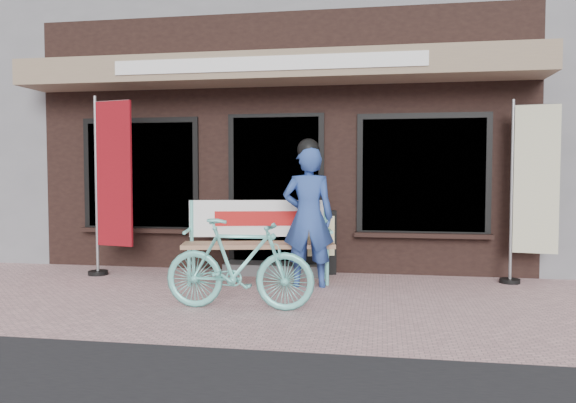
% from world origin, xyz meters
% --- Properties ---
extents(ground, '(70.00, 70.00, 0.00)m').
position_xyz_m(ground, '(0.00, 0.00, 0.00)').
color(ground, '#CA9A9A').
rests_on(ground, ground).
extents(storefront, '(7.00, 6.77, 6.00)m').
position_xyz_m(storefront, '(0.00, 4.96, 2.99)').
color(storefront, black).
rests_on(storefront, ground).
extents(bench, '(1.96, 0.86, 1.03)m').
position_xyz_m(bench, '(-0.09, 1.26, 0.60)').
color(bench, '#68CCC1').
rests_on(bench, ground).
extents(person, '(0.67, 0.49, 1.80)m').
position_xyz_m(person, '(0.59, 1.01, 0.88)').
color(person, '#29448D').
rests_on(person, ground).
extents(bicycle, '(1.54, 0.45, 0.92)m').
position_xyz_m(bicycle, '(0.05, -0.24, 0.46)').
color(bicycle, '#68CCC1').
rests_on(bicycle, ground).
extents(nobori_red, '(0.72, 0.31, 2.41)m').
position_xyz_m(nobori_red, '(-2.09, 1.25, 1.24)').
color(nobori_red, gray).
rests_on(nobori_red, ground).
extents(nobori_cream, '(0.68, 0.29, 2.29)m').
position_xyz_m(nobori_cream, '(3.28, 1.60, 1.18)').
color(nobori_cream, gray).
rests_on(nobori_cream, ground).
extents(menu_stand, '(0.44, 0.23, 0.87)m').
position_xyz_m(menu_stand, '(0.65, 1.79, 0.45)').
color(menu_stand, black).
rests_on(menu_stand, ground).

